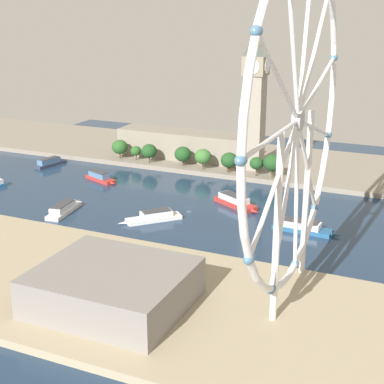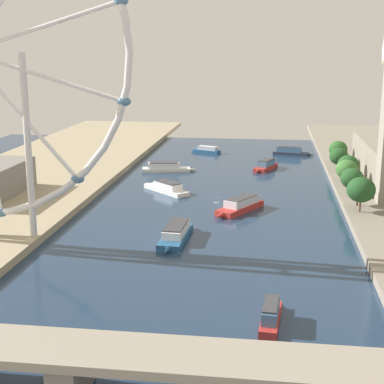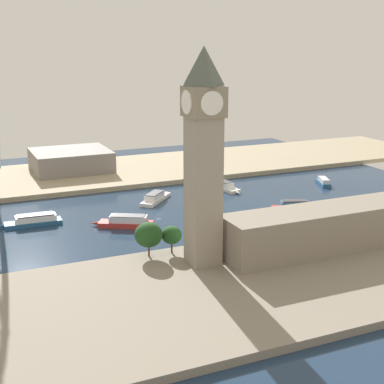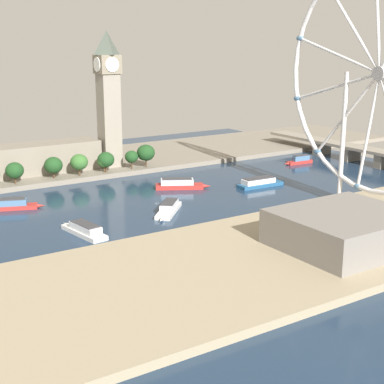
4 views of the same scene
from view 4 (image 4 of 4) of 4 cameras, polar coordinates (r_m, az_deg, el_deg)
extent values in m
plane|color=#1E334C|center=(316.53, -3.45, -0.67)|extent=(373.67, 373.67, 0.00)
cube|color=gray|center=(405.47, -10.63, 2.72)|extent=(90.00, 520.00, 3.00)
cube|color=tan|center=(237.11, 8.94, -5.75)|extent=(90.00, 520.00, 3.00)
cube|color=gray|center=(382.47, -8.05, 6.87)|extent=(11.87, 11.87, 59.47)
cube|color=gray|center=(379.42, -8.24, 12.20)|extent=(13.77, 13.77, 11.64)
pyramid|color=#4C564C|center=(379.13, -8.32, 14.19)|extent=(12.46, 12.46, 14.73)
cylinder|color=white|center=(382.49, -7.26, 12.25)|extent=(9.02, 0.50, 9.02)
cylinder|color=white|center=(376.46, -9.25, 12.14)|extent=(9.02, 0.50, 9.02)
cylinder|color=white|center=(372.99, -7.77, 12.18)|extent=(0.50, 9.02, 9.02)
cylinder|color=white|center=(385.88, -8.70, 12.22)|extent=(0.50, 9.02, 9.02)
cube|color=gray|center=(373.15, -15.78, 3.07)|extent=(22.00, 90.21, 18.31)
cylinder|color=#513823|center=(350.06, -16.80, 1.05)|extent=(0.80, 0.80, 3.89)
ellipsoid|color=#1E471E|center=(348.75, -16.87, 2.02)|extent=(10.39, 10.39, 9.35)
cylinder|color=#513823|center=(359.11, -13.28, 1.59)|extent=(0.80, 0.80, 3.59)
ellipsoid|color=#1E471E|center=(357.82, -13.33, 2.55)|extent=(10.94, 10.94, 9.84)
cylinder|color=#513823|center=(362.06, -10.87, 1.88)|extent=(0.80, 0.80, 4.32)
ellipsoid|color=#386B2D|center=(360.72, -10.92, 2.88)|extent=(10.69, 10.69, 9.62)
cylinder|color=#513823|center=(369.13, -8.51, 2.18)|extent=(0.80, 0.80, 3.73)
ellipsoid|color=#386B2D|center=(368.03, -8.54, 3.00)|extent=(8.76, 8.76, 7.88)
cylinder|color=#513823|center=(369.19, -8.34, 2.20)|extent=(0.80, 0.80, 3.88)
ellipsoid|color=#1E471E|center=(367.94, -8.37, 3.14)|extent=(10.55, 10.55, 9.50)
cylinder|color=#513823|center=(376.98, -5.87, 2.58)|extent=(0.80, 0.80, 4.49)
ellipsoid|color=#1E471E|center=(375.85, -5.90, 3.43)|extent=(8.64, 8.64, 7.77)
cylinder|color=#513823|center=(381.42, -4.49, 2.78)|extent=(0.80, 0.80, 4.81)
ellipsoid|color=#1E471E|center=(380.04, -4.51, 3.83)|extent=(11.69, 11.69, 10.52)
torus|color=silver|center=(294.23, 17.78, 10.93)|extent=(116.67, 2.46, 116.67)
cylinder|color=#99999E|center=(294.23, 17.78, 10.93)|extent=(6.85, 3.00, 6.85)
cylinder|color=silver|center=(296.70, 17.59, 16.44)|extent=(9.59, 1.47, 56.73)
cylinder|color=silver|center=(306.10, 15.32, 15.27)|extent=(38.51, 1.47, 44.12)
cylinder|color=silver|center=(312.02, 13.93, 12.84)|extent=(55.21, 1.47, 17.50)
cylinder|color=silver|center=(312.81, 13.75, 9.90)|extent=(55.21, 1.47, 17.50)
cylinder|color=silver|center=(308.26, 14.78, 7.24)|extent=(38.51, 1.47, 44.12)
cylinder|color=silver|center=(299.62, 16.76, 5.61)|extent=(9.59, 1.47, 56.73)
ellipsoid|color=teal|center=(331.31, 10.46, 14.49)|extent=(4.80, 3.20, 3.20)
ellipsoid|color=teal|center=(332.80, 10.21, 8.95)|extent=(4.80, 3.20, 3.20)
ellipsoid|color=teal|center=(324.20, 12.10, 3.87)|extent=(4.80, 3.20, 3.20)
ellipsoid|color=teal|center=(307.58, 15.81, 0.52)|extent=(4.80, 3.20, 3.20)
cylinder|color=silver|center=(310.60, 14.47, 5.28)|extent=(2.40, 2.40, 64.85)
cube|color=gray|center=(241.73, 14.72, -3.52)|extent=(45.14, 51.77, 14.09)
cube|color=gray|center=(420.23, 16.70, 3.96)|extent=(185.67, 14.99, 2.00)
cube|color=gray|center=(449.32, 12.52, 4.17)|extent=(6.00, 13.49, 9.06)
cube|color=gray|center=(430.33, 15.21, 3.55)|extent=(6.00, 13.49, 9.06)
cube|color=gray|center=(412.42, 18.14, 2.87)|extent=(6.00, 13.49, 9.06)
cube|color=white|center=(263.02, -10.46, -3.87)|extent=(28.13, 11.38, 2.00)
cone|color=white|center=(276.16, -12.17, -3.06)|extent=(5.16, 2.70, 2.00)
cube|color=white|center=(261.12, -10.32, -3.42)|extent=(18.44, 8.80, 3.04)
cube|color=#38383D|center=(260.61, -10.34, -3.06)|extent=(16.65, 8.24, 0.34)
cube|color=#235684|center=(344.67, 6.65, 0.71)|extent=(9.51, 28.58, 2.08)
cone|color=#235684|center=(354.61, 8.76, 1.03)|extent=(2.31, 5.17, 2.08)
cube|color=white|center=(343.25, 6.47, 1.08)|extent=(7.82, 20.35, 2.90)
cube|color=#38383D|center=(342.86, 6.48, 1.36)|extent=(7.40, 18.33, 0.53)
cube|color=#B22D28|center=(337.54, -1.23, 0.55)|extent=(20.41, 27.58, 2.54)
cone|color=#B22D28|center=(338.51, 1.44, 0.58)|extent=(4.63, 5.51, 2.54)
cube|color=silver|center=(336.81, -1.46, 1.02)|extent=(15.08, 19.54, 3.20)
cube|color=#38383D|center=(336.40, -1.46, 1.31)|extent=(13.88, 17.76, 0.31)
cube|color=white|center=(291.21, -2.29, -1.81)|extent=(25.57, 24.90, 2.01)
cone|color=white|center=(275.94, -3.04, -2.76)|extent=(5.06, 4.96, 2.01)
cube|color=white|center=(291.85, -2.23, -1.27)|extent=(15.73, 15.43, 2.91)
cube|color=#38383D|center=(291.39, -2.23, -0.95)|extent=(14.39, 14.12, 0.47)
cube|color=#B22D28|center=(412.25, 10.42, 2.87)|extent=(6.03, 19.60, 2.22)
cone|color=#B22D28|center=(405.41, 9.18, 2.73)|extent=(2.50, 3.64, 2.22)
cube|color=teal|center=(412.31, 10.54, 3.26)|extent=(4.76, 12.65, 3.33)
cube|color=#38383D|center=(411.94, 10.56, 3.52)|extent=(4.48, 11.40, 0.56)
cube|color=#B22D28|center=(310.19, -16.90, -1.41)|extent=(14.45, 23.49, 2.10)
cone|color=#B22D28|center=(309.20, -14.48, -1.29)|extent=(3.44, 4.55, 2.10)
cube|color=teal|center=(309.63, -17.14, -0.96)|extent=(10.61, 15.82, 3.05)
cube|color=#38383D|center=(309.17, -17.17, -0.64)|extent=(9.83, 14.34, 0.58)
camera|label=1|loc=(274.95, 59.89, 12.27)|focal=54.83mm
camera|label=2|loc=(510.52, 22.73, 11.93)|focal=54.86mm
camera|label=3|loc=(595.42, -8.32, 15.18)|focal=53.08mm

